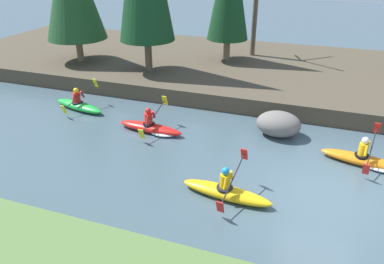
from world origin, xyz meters
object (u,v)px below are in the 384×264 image
at_px(kayaker_lead, 366,160).
at_px(kayaker_trailing, 153,128).
at_px(kayaker_middle, 227,191).
at_px(boulder_midstream, 278,124).
at_px(kayaker_far_back, 79,105).

relative_size(kayaker_lead, kayaker_trailing, 1.00).
height_order(kayaker_middle, kayaker_trailing, same).
distance_m(kayaker_lead, kayaker_trailing, 7.72).
xyz_separation_m(kayaker_middle, boulder_midstream, (0.82, 4.54, 0.26)).
bearing_deg(boulder_midstream, kayaker_middle, -100.21).
bearing_deg(boulder_midstream, kayaker_lead, -22.11).
bearing_deg(kayaker_trailing, kayaker_middle, -35.50).
xyz_separation_m(kayaker_middle, kayaker_trailing, (-3.82, 3.15, -0.02)).
bearing_deg(kayaker_middle, kayaker_far_back, 158.18).
relative_size(kayaker_lead, kayaker_far_back, 1.00).
distance_m(kayaker_lead, kayaker_far_back, 11.79).
relative_size(kayaker_lead, boulder_midstream, 1.66).
bearing_deg(kayaker_middle, boulder_midstream, 85.58).
distance_m(kayaker_far_back, boulder_midstream, 8.68).
bearing_deg(kayaker_far_back, boulder_midstream, 15.72).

